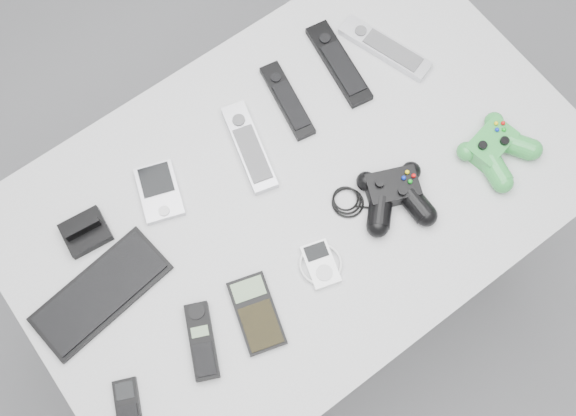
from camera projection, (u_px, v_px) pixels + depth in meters
floor at (281, 268)px, 2.16m from camera, size 3.50×3.50×0.00m
desk at (297, 202)px, 1.46m from camera, size 1.20×0.77×0.80m
pda_keyboard at (101, 293)px, 1.31m from camera, size 0.29×0.15×0.02m
dock_bracket at (84, 230)px, 1.34m from camera, size 0.10×0.09×0.05m
pda at (159, 192)px, 1.38m from camera, size 0.12×0.14×0.02m
remote_silver_a at (249, 147)px, 1.41m from camera, size 0.10×0.21×0.02m
remote_black_a at (287, 100)px, 1.45m from camera, size 0.08×0.19×0.02m
remote_black_b at (339, 63)px, 1.48m from camera, size 0.09×0.22×0.02m
remote_silver_b at (385, 48)px, 1.49m from camera, size 0.11×0.22×0.02m
mobile_phone at (128, 406)px, 1.24m from camera, size 0.08×0.11×0.02m
cordless_handset at (202, 341)px, 1.28m from camera, size 0.10×0.15×0.02m
calculator at (256, 313)px, 1.30m from camera, size 0.12×0.17×0.01m
mp3_player at (321, 264)px, 1.33m from camera, size 0.11×0.11×0.02m
controller_black at (395, 194)px, 1.36m from camera, size 0.29×0.24×0.05m
controller_green at (496, 148)px, 1.40m from camera, size 0.17×0.18×0.05m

